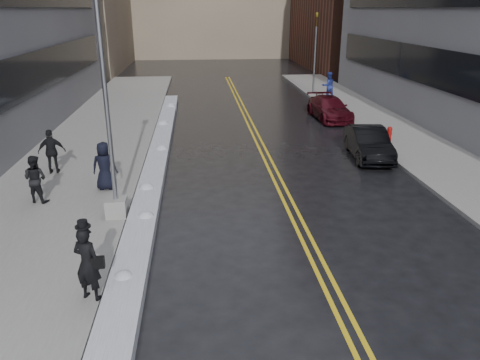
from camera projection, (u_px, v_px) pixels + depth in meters
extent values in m
plane|color=black|center=(223.00, 245.00, 13.60)|extent=(160.00, 160.00, 0.00)
cube|color=gray|center=(91.00, 150.00, 22.41)|extent=(5.50, 50.00, 0.15)
cube|color=gray|center=(407.00, 142.00, 23.78)|extent=(4.00, 50.00, 0.15)
cube|color=gold|center=(258.00, 147.00, 23.14)|extent=(0.12, 50.00, 0.01)
cube|color=gold|center=(264.00, 147.00, 23.17)|extent=(0.12, 50.00, 0.01)
cube|color=silver|center=(157.00, 159.00, 20.79)|extent=(0.90, 30.00, 0.34)
cube|color=gray|center=(117.00, 207.00, 15.02)|extent=(0.65, 0.65, 0.60)
cylinder|color=gray|center=(105.00, 88.00, 13.70)|extent=(0.14, 0.14, 7.00)
cylinder|color=maroon|center=(389.00, 135.00, 23.57)|extent=(0.24, 0.24, 0.60)
sphere|color=maroon|center=(390.00, 129.00, 23.46)|extent=(0.26, 0.26, 0.26)
cylinder|color=maroon|center=(389.00, 134.00, 23.55)|extent=(0.25, 0.10, 0.10)
cylinder|color=gray|center=(315.00, 61.00, 35.84)|extent=(0.14, 0.14, 5.00)
imported|color=#594C0C|center=(317.00, 20.00, 34.80)|extent=(0.16, 0.20, 1.00)
imported|color=black|center=(88.00, 263.00, 10.54)|extent=(0.78, 0.66, 1.81)
imported|color=black|center=(35.00, 179.00, 15.96)|extent=(0.97, 0.85, 1.67)
imported|color=black|center=(104.00, 166.00, 17.05)|extent=(0.89, 0.59, 1.80)
imported|color=black|center=(52.00, 151.00, 18.77)|extent=(1.11, 0.60, 1.80)
imported|color=navy|center=(328.00, 86.00, 34.04)|extent=(1.03, 0.85, 1.97)
imported|color=black|center=(369.00, 143.00, 21.23)|extent=(1.92, 4.37, 1.39)
imported|color=#420A14|center=(329.00, 108.00, 28.70)|extent=(2.13, 4.74, 1.35)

